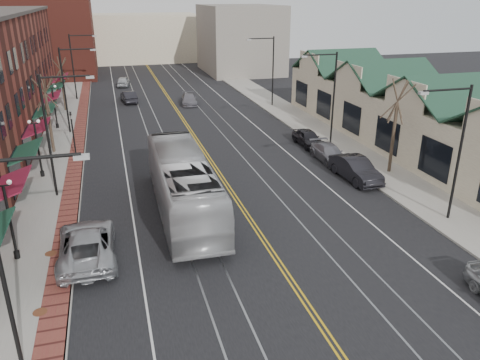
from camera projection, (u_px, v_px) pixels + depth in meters
ground at (312, 313)px, 20.00m from camera, size 160.00×160.00×0.00m
sidewalk_left at (54, 176)px, 34.85m from camera, size 4.00×120.00×0.15m
sidewalk_right at (346, 149)px, 40.87m from camera, size 4.00×120.00×0.15m
building_right at (409, 120)px, 41.55m from camera, size 8.00×36.00×4.60m
backdrop_left at (48, 32)px, 75.99m from camera, size 14.00×18.00×14.00m
backdrop_mid at (142, 38)px, 94.35m from camera, size 22.00×14.00×9.00m
backdrop_right at (240, 39)px, 79.86m from camera, size 12.00×16.00×11.00m
streetlight_l_0 at (11, 245)px, 15.37m from camera, size 3.33×0.25×8.00m
streetlight_l_1 at (54, 124)px, 29.68m from camera, size 3.33×0.25×8.00m
streetlight_l_2 at (68, 82)px, 43.99m from camera, size 3.33×0.25×8.00m
streetlight_l_3 at (76, 60)px, 58.29m from camera, size 3.33×0.25×8.00m
streetlight_r_0 at (455, 141)px, 26.28m from camera, size 3.33×0.25×8.00m
streetlight_r_1 at (330, 89)px, 40.59m from camera, size 3.33×0.25×8.00m
streetlight_r_2 at (269, 64)px, 54.90m from camera, size 3.33×0.25×8.00m
lamppost_l_1 at (10, 222)px, 23.13m from camera, size 0.84×0.28×4.27m
lamppost_l_2 at (38, 150)px, 33.86m from camera, size 0.84×0.28×4.27m
lamppost_l_3 at (55, 108)px, 46.38m from camera, size 0.84×0.28×4.27m
tree_left_near at (48, 113)px, 38.82m from camera, size 1.78×1.37×6.48m
tree_left_far at (62, 83)px, 53.21m from camera, size 1.66×1.28×6.02m
tree_right_mid at (395, 125)px, 34.27m from camera, size 1.90×1.46×6.93m
manhole_mid at (40, 312)px, 19.82m from camera, size 0.60×0.60×0.02m
manhole_far at (51, 253)px, 24.29m from camera, size 0.60×0.60×0.02m
traffic_signal at (73, 131)px, 37.94m from camera, size 0.18×0.15×3.80m
transit_bus at (183, 184)px, 28.61m from camera, size 3.28×13.38×3.72m
parked_suv at (87, 244)px, 23.83m from camera, size 2.86×6.09×1.68m
parked_car_b at (355, 169)px, 34.04m from camera, size 2.04×5.16×1.67m
parked_car_c at (329, 153)px, 37.98m from camera, size 1.91×4.63×1.34m
parked_car_d at (308, 138)px, 41.81m from camera, size 1.77×4.24×1.44m
distant_car_left at (129, 97)px, 58.50m from camera, size 2.02×4.50×1.43m
distant_car_right at (189, 99)px, 57.49m from camera, size 2.33×4.63×1.29m
distant_car_far at (123, 81)px, 68.78m from camera, size 2.25×4.40×1.43m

